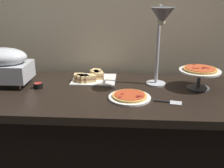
# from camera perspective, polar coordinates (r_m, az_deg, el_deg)

# --- Properties ---
(back_wall) EXTENTS (4.40, 0.04, 2.40)m
(back_wall) POSITION_cam_1_polar(r_m,az_deg,el_deg) (2.25, -1.56, 13.74)
(back_wall) COLOR #C6B593
(back_wall) RESTS_ON ground_plane
(buffet_table) EXTENTS (1.90, 0.84, 0.76)m
(buffet_table) POSITION_cam_1_polar(r_m,az_deg,el_deg) (2.03, -2.64, -11.32)
(buffet_table) COLOR black
(buffet_table) RESTS_ON ground_plane
(chafing_dish) EXTENTS (0.37, 0.25, 0.27)m
(chafing_dish) POSITION_cam_1_polar(r_m,az_deg,el_deg) (2.08, -21.77, 3.82)
(chafing_dish) COLOR #B7BABF
(chafing_dish) RESTS_ON buffet_table
(heat_lamp) EXTENTS (0.15, 0.30, 0.56)m
(heat_lamp) POSITION_cam_1_polar(r_m,az_deg,el_deg) (1.79, 10.19, 11.93)
(heat_lamp) COLOR #B7BABF
(heat_lamp) RESTS_ON buffet_table
(pizza_plate_front) EXTENTS (0.27, 0.27, 0.03)m
(pizza_plate_front) POSITION_cam_1_polar(r_m,az_deg,el_deg) (1.73, 3.70, -2.64)
(pizza_plate_front) COLOR white
(pizza_plate_front) RESTS_ON buffet_table
(pizza_plate_center) EXTENTS (0.28, 0.28, 0.15)m
(pizza_plate_center) POSITION_cam_1_polar(r_m,az_deg,el_deg) (1.97, 17.84, 2.39)
(pizza_plate_center) COLOR #595B60
(pizza_plate_center) RESTS_ON buffet_table
(sandwich_platter) EXTENTS (0.32, 0.28, 0.06)m
(sandwich_platter) POSITION_cam_1_polar(r_m,az_deg,el_deg) (2.07, -4.29, 1.39)
(sandwich_platter) COLOR white
(sandwich_platter) RESTS_ON buffet_table
(sauce_cup_near) EXTENTS (0.07, 0.07, 0.04)m
(sauce_cup_near) POSITION_cam_1_polar(r_m,az_deg,el_deg) (1.97, -15.15, -0.27)
(sauce_cup_near) COLOR black
(sauce_cup_near) RESTS_ON buffet_table
(serving_spatula) EXTENTS (0.17, 0.07, 0.01)m
(serving_spatula) POSITION_cam_1_polar(r_m,az_deg,el_deg) (1.71, 11.82, -3.72)
(serving_spatula) COLOR #B7BABF
(serving_spatula) RESTS_ON buffet_table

